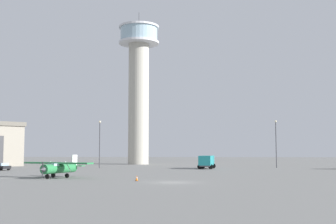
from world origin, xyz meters
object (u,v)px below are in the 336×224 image
object	(u,v)px
control_tower	(139,80)
car_black	(1,166)
light_post_north	(100,140)
light_post_east	(276,140)
traffic_cone_near_left	(137,178)
truck_box_teal	(207,161)
airplane_green	(60,167)

from	to	relation	value
control_tower	car_black	xyz separation A→B (m)	(-19.66, -38.73, -22.18)
car_black	light_post_north	world-z (taller)	light_post_north
light_post_east	light_post_north	bearing A→B (deg)	-173.22
control_tower	traffic_cone_near_left	size ratio (longest dim) A/B	62.33
light_post_north	truck_box_teal	bearing A→B (deg)	-2.50
airplane_green	car_black	size ratio (longest dim) A/B	2.26
airplane_green	light_post_east	world-z (taller)	light_post_east
truck_box_teal	car_black	world-z (taller)	truck_box_teal
control_tower	car_black	size ratio (longest dim) A/B	9.18
control_tower	airplane_green	bearing A→B (deg)	-91.04
control_tower	light_post_north	xyz separation A→B (m)	(-3.87, -26.99, -17.10)
truck_box_teal	light_post_east	xyz separation A→B (m)	(14.70, 5.38, 4.35)
airplane_green	truck_box_teal	world-z (taller)	airplane_green
car_black	light_post_east	bearing A→B (deg)	-132.68
control_tower	airplane_green	xyz separation A→B (m)	(-1.09, -59.88, -21.49)
control_tower	light_post_north	distance (m)	32.18
car_black	light_post_north	distance (m)	20.32
traffic_cone_near_left	control_tower	bearing A→B (deg)	99.00
light_post_north	light_post_east	bearing A→B (deg)	6.78
truck_box_teal	car_black	bearing A→B (deg)	112.75
car_black	airplane_green	bearing A→B (deg)	161.62
truck_box_teal	light_post_east	distance (m)	16.25
airplane_green	light_post_north	size ratio (longest dim) A/B	1.03
control_tower	truck_box_teal	bearing A→B (deg)	-56.53
light_post_north	car_black	bearing A→B (deg)	-143.37
airplane_green	light_post_north	world-z (taller)	light_post_north
truck_box_teal	light_post_east	world-z (taller)	light_post_east
light_post_east	traffic_cone_near_left	world-z (taller)	light_post_east
light_post_north	traffic_cone_near_left	bearing A→B (deg)	-69.57
airplane_green	traffic_cone_near_left	bearing A→B (deg)	83.67
light_post_east	traffic_cone_near_left	size ratio (longest dim) A/B	15.05
truck_box_teal	light_post_north	bearing A→B (deg)	94.50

